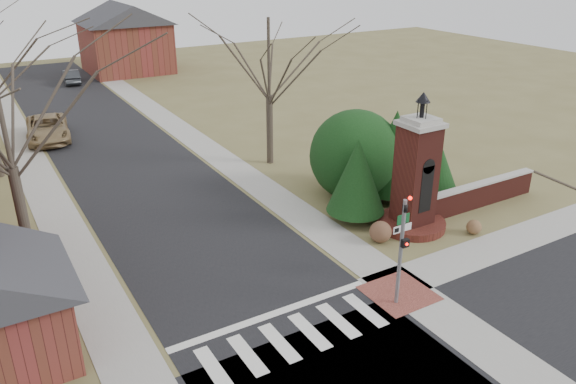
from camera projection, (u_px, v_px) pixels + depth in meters
ground at (307, 350)px, 18.39m from camera, size 120.00×120.00×0.00m
main_street at (122, 155)px, 35.72m from camera, size 8.00×70.00×0.01m
crosswalk_zone at (295, 337)px, 19.02m from camera, size 8.00×2.20×0.02m
stop_bar at (273, 314)px, 20.20m from camera, size 8.00×0.35×0.02m
sidewalk_right_main at (198, 142)px, 38.15m from camera, size 2.00×60.00×0.02m
sidewalk_left at (34, 170)px, 33.28m from camera, size 2.00×60.00×0.02m
curb_apron at (399, 293)px, 21.42m from camera, size 2.40×2.40×0.02m
traffic_signal_pole at (402, 242)px, 19.82m from camera, size 0.28×0.41×4.50m
sign_post at (402, 233)px, 21.80m from camera, size 0.90×0.07×2.75m
brick_gate_monument at (415, 185)px, 25.68m from camera, size 3.20×3.20×6.47m
brick_garden_wall at (479, 194)px, 28.39m from camera, size 7.50×0.50×1.30m
house_distant_right at (125, 36)px, 58.49m from camera, size 8.80×8.80×7.30m
evergreen_near at (357, 175)px, 26.36m from camera, size 2.80×2.80×4.10m
evergreen_mid at (395, 150)px, 28.73m from camera, size 3.40×3.40×4.70m
evergreen_far at (436, 162)px, 29.16m from camera, size 2.40×2.40×3.30m
evergreen_mass at (356, 152)px, 29.13m from camera, size 4.80×4.80×4.80m
bare_tree_3 at (269, 52)px, 31.84m from camera, size 7.00×7.00×9.70m
pickup_truck at (48, 128)px, 38.29m from camera, size 3.36×6.08×1.61m
distant_car at (71, 76)px, 54.42m from camera, size 1.83×4.16×1.33m
dry_shrub_left at (380, 232)px, 25.00m from camera, size 0.99×0.99×0.99m
dry_shrub_right at (474, 227)px, 25.77m from camera, size 0.69×0.69×0.69m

